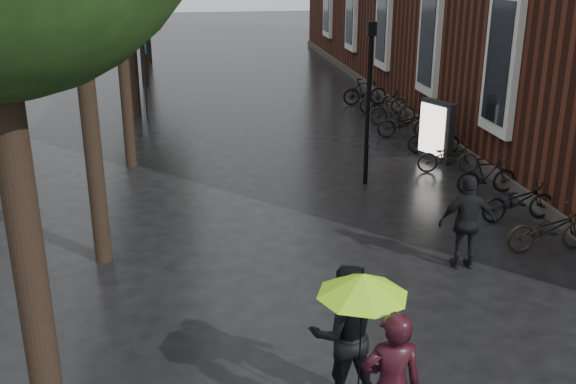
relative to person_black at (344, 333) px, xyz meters
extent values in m
cube|color=silver|center=(5.99, 8.29, 2.04)|extent=(0.25, 1.60, 3.60)
cube|color=black|center=(5.89, 8.29, 2.04)|extent=(0.10, 1.20, 3.00)
cube|color=silver|center=(5.99, 13.29, 2.04)|extent=(0.25, 1.60, 3.60)
cube|color=black|center=(5.89, 13.29, 2.04)|extent=(0.10, 1.20, 3.00)
cube|color=silver|center=(5.99, 18.29, 2.04)|extent=(0.25, 1.60, 3.60)
cube|color=black|center=(5.89, 18.29, 2.04)|extent=(0.10, 1.20, 3.00)
cube|color=silver|center=(5.99, 23.29, 2.04)|extent=(0.25, 1.60, 3.60)
cube|color=black|center=(5.89, 23.29, 2.04)|extent=(0.10, 1.20, 3.00)
cube|color=silver|center=(5.99, 28.29, 2.04)|extent=(0.25, 1.60, 3.60)
cube|color=black|center=(5.89, 28.29, 2.04)|extent=(0.10, 1.20, 3.00)
cube|color=#3F3833|center=(6.14, 17.29, -0.81)|extent=(0.40, 33.00, 0.30)
cylinder|color=black|center=(-3.46, -1.21, 1.38)|extent=(0.32, 0.32, 4.68)
cylinder|color=black|center=(-3.56, 4.79, 1.29)|extent=(0.32, 0.32, 4.51)
cylinder|color=black|center=(-3.36, 10.79, 1.51)|extent=(0.32, 0.32, 4.95)
cylinder|color=black|center=(-3.51, 16.79, 1.24)|extent=(0.32, 0.32, 4.40)
cylinder|color=black|center=(-3.41, 22.79, 1.43)|extent=(0.32, 0.32, 4.79)
cylinder|color=black|center=(-3.46, 28.79, 1.32)|extent=(0.32, 0.32, 4.57)
imported|color=black|center=(0.00, 0.00, 0.00)|extent=(0.95, 0.75, 1.92)
cylinder|color=black|center=(0.06, -0.58, 0.30)|extent=(0.02, 0.02, 1.41)
cone|color=#9FFF1A|center=(0.06, -0.58, 1.01)|extent=(1.11, 1.11, 0.28)
cylinder|color=black|center=(0.06, -0.58, 1.19)|extent=(0.02, 0.02, 0.08)
imported|color=black|center=(3.17, 3.41, -0.05)|extent=(1.10, 0.56, 1.81)
imported|color=black|center=(5.10, 3.85, -0.50)|extent=(1.76, 0.64, 0.92)
imported|color=black|center=(5.25, 5.42, -0.50)|extent=(1.78, 0.73, 0.91)
imported|color=black|center=(5.32, 7.17, -0.50)|extent=(1.52, 0.43, 0.91)
imported|color=black|center=(5.01, 8.85, -0.53)|extent=(1.70, 0.84, 0.85)
imported|color=black|center=(5.27, 10.60, -0.50)|extent=(1.58, 0.76, 0.91)
imported|color=black|center=(5.00, 12.41, -0.50)|extent=(1.81, 0.87, 0.91)
imported|color=black|center=(5.13, 14.12, -0.47)|extent=(1.63, 0.50, 0.97)
imported|color=black|center=(5.28, 15.69, -0.51)|extent=(1.79, 0.84, 0.90)
imported|color=black|center=(5.00, 17.18, -0.45)|extent=(1.70, 0.50, 1.02)
cube|color=black|center=(5.07, 9.93, -0.11)|extent=(0.23, 1.13, 1.71)
cube|color=white|center=(4.94, 9.93, -0.06)|extent=(0.04, 0.95, 1.40)
cylinder|color=black|center=(2.60, 8.32, 0.93)|extent=(0.11, 0.11, 3.78)
cube|color=black|center=(2.60, 8.32, 2.91)|extent=(0.21, 0.21, 0.33)
sphere|color=#FFE5B2|center=(2.60, 8.32, 2.91)|extent=(0.17, 0.17, 0.17)
cylinder|color=#262628|center=(-3.14, 16.60, 0.25)|extent=(0.06, 0.06, 2.43)
cylinder|color=#0D4F91|center=(-3.04, 16.60, 1.47)|extent=(0.03, 0.49, 0.49)
camera|label=1|loc=(-1.93, -7.37, 4.72)|focal=42.00mm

